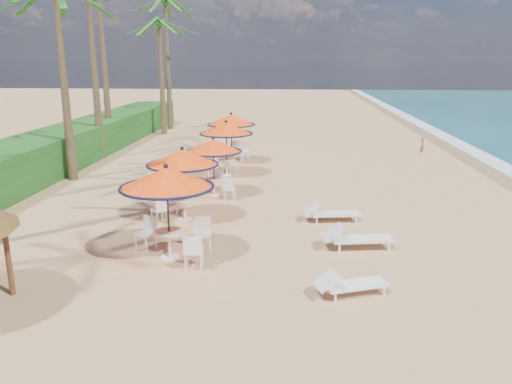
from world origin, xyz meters
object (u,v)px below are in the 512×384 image
station_3 (226,135)px  lounger_far (329,212)px  lounger_near (349,284)px  station_1 (180,164)px  station_2 (213,153)px  station_4 (233,126)px  station_0 (169,189)px  lounger_mid (355,237)px

station_3 → lounger_far: 8.25m
lounger_near → lounger_far: bearing=71.2°
station_1 → station_2: size_ratio=1.07×
station_4 → lounger_near: station_4 is taller
station_0 → station_3: (0.16, 10.31, -0.04)m
station_1 → station_4: (0.54, 10.02, 0.00)m
station_1 → lounger_far: 5.31m
station_3 → station_2: bearing=-89.9°
station_1 → station_2: station_1 is taller
station_2 → station_1: bearing=-100.7°
station_0 → station_4: bearing=89.6°
station_2 → lounger_mid: size_ratio=1.13×
station_4 → station_2: bearing=-89.5°
lounger_near → lounger_far: (-0.09, 5.53, 0.03)m
station_0 → station_3: station_0 is taller
station_2 → lounger_mid: 7.60m
station_1 → station_2: 3.26m
station_2 → station_3: (-0.01, 3.72, 0.17)m
station_2 → lounger_far: 5.57m
station_3 → lounger_near: station_3 is taller
station_0 → station_1: bearing=97.5°
station_1 → lounger_far: bearing=1.8°
station_3 → lounger_mid: 10.65m
lounger_far → station_0: bearing=-151.2°
station_2 → lounger_far: station_2 is taller
station_0 → lounger_far: station_0 is taller
station_4 → lounger_far: station_4 is taller
lounger_near → lounger_far: lounger_far is taller
lounger_mid → lounger_far: 2.56m
station_1 → lounger_far: (5.05, 0.16, -1.63)m
station_0 → station_3: bearing=89.1°
station_2 → lounger_far: bearing=-34.3°
lounger_mid → lounger_far: bearing=94.7°
station_2 → station_0: bearing=-91.4°
station_0 → lounger_far: (4.61, 3.55, -1.64)m
station_2 → station_3: station_3 is taller
station_3 → station_1: bearing=-95.0°
station_0 → station_3: 10.31m
lounger_near → station_0: bearing=137.4°
station_1 → station_3: (0.60, 6.92, -0.03)m
station_1 → lounger_far: size_ratio=1.29×
lounger_far → station_2: bearing=136.9°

